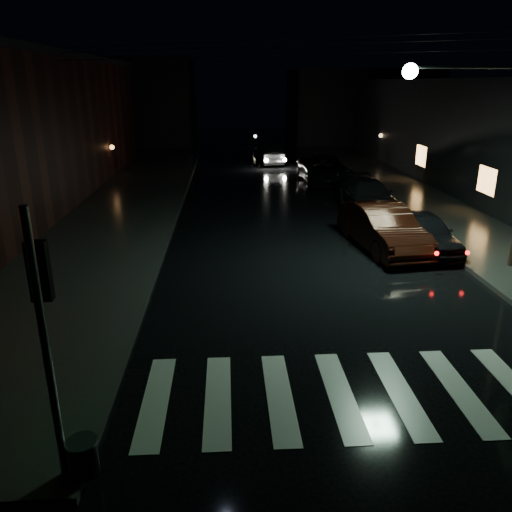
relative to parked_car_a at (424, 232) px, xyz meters
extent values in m
plane|color=black|center=(-7.32, -9.07, -0.70)|extent=(120.00, 120.00, 0.00)
cube|color=#282826|center=(-12.32, 4.93, -0.62)|extent=(6.00, 44.00, 0.15)
cube|color=#282826|center=(2.68, 4.93, -0.62)|extent=(4.00, 44.00, 0.15)
cube|color=black|center=(-17.32, 35.93, 3.30)|extent=(14.00, 10.00, 8.00)
cube|color=black|center=(6.68, 35.93, 2.80)|extent=(14.00, 10.00, 7.00)
cube|color=beige|center=(-4.32, -8.57, -0.69)|extent=(9.00, 3.00, 0.01)
cylinder|color=slate|center=(-9.62, -10.57, 1.55)|extent=(0.12, 0.12, 4.20)
cylinder|color=black|center=(-9.32, -10.57, -0.27)|extent=(0.44, 0.44, 0.55)
cylinder|color=slate|center=(-9.32, -10.57, 0.02)|extent=(0.48, 0.48, 0.04)
cube|color=black|center=(-9.62, -10.39, 2.70)|extent=(0.28, 0.16, 0.85)
sphere|color=#0CFF33|center=(-9.62, -10.30, 2.45)|extent=(0.20, 0.20, 0.20)
cylinder|color=slate|center=(0.18, -2.07, 5.50)|extent=(4.00, 0.08, 0.08)
sphere|color=#BFFFD8|center=(-1.82, -2.07, 5.40)|extent=(0.44, 0.44, 0.44)
imported|color=black|center=(0.00, 0.00, 0.00)|extent=(1.70, 4.12, 1.40)
imported|color=black|center=(-1.44, 0.29, 0.12)|extent=(2.35, 5.12, 1.63)
imported|color=black|center=(-0.44, 6.03, 0.03)|extent=(2.29, 5.10, 1.45)
imported|color=black|center=(-1.16, 13.09, 0.11)|extent=(2.69, 5.82, 1.62)
imported|color=black|center=(-3.92, 20.64, 0.03)|extent=(2.01, 4.54, 1.45)
camera|label=1|loc=(-7.07, -16.83, 5.11)|focal=35.00mm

